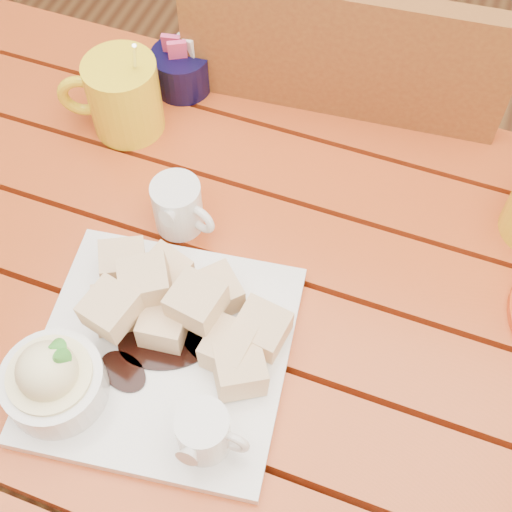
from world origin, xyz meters
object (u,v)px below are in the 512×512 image
at_px(table, 208,334).
at_px(coffee_mug_left, 122,95).
at_px(dessert_plate, 141,351).
at_px(chair_far, 337,151).

bearing_deg(table, coffee_mug_left, 133.62).
height_order(dessert_plate, coffee_mug_left, coffee_mug_left).
bearing_deg(dessert_plate, chair_far, 82.52).
relative_size(table, coffee_mug_left, 7.25).
xyz_separation_m(table, coffee_mug_left, (-0.21, 0.22, 0.16)).
distance_m(table, chair_far, 0.48).
relative_size(table, dessert_plate, 3.78).
distance_m(dessert_plate, coffee_mug_left, 0.37).
relative_size(dessert_plate, chair_far, 0.34).
xyz_separation_m(dessert_plate, coffee_mug_left, (-0.18, 0.33, 0.02)).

